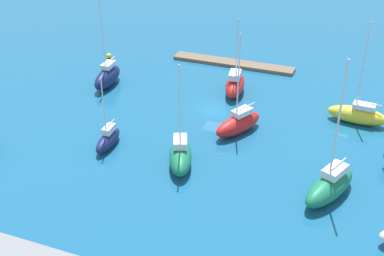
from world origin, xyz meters
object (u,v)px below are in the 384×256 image
Objects in this scene: sailboat_green_outer_mooring at (180,155)px; sailboat_navy_lone_south at (107,76)px; sailboat_red_west_end at (235,84)px; pier_dock at (233,63)px; sailboat_red_far_north at (238,123)px; sailboat_green_far_south at (330,186)px; sailboat_navy_off_beacon at (108,139)px; sailboat_yellow_lone_north at (358,114)px; mooring_buoy_yellow at (109,56)px.

sailboat_green_outer_mooring is 0.88× the size of sailboat_navy_lone_south.
sailboat_red_west_end is (-0.20, -19.55, 0.11)m from sailboat_green_outer_mooring.
sailboat_red_far_north is at bearing 108.66° from pier_dock.
sailboat_green_outer_mooring is at bearing -67.30° from sailboat_green_far_south.
sailboat_yellow_lone_north is (-26.16, -16.24, 0.20)m from sailboat_navy_off_beacon.
sailboat_navy_off_beacon is 16.91m from sailboat_navy_lone_south.
sailboat_red_west_end is (-17.74, -4.23, -0.06)m from sailboat_navy_lone_south.
sailboat_navy_off_beacon is 0.68× the size of sailboat_yellow_lone_north.
sailboat_yellow_lone_north is 16.78m from sailboat_green_far_south.
sailboat_red_far_north is at bearing 149.47° from mooring_buoy_yellow.
sailboat_red_west_end is 23.55m from mooring_buoy_yellow.
sailboat_red_west_end is (-3.28, 9.90, 1.17)m from pier_dock.
sailboat_red_west_end is at bearing 157.72° from sailboat_green_outer_mooring.
sailboat_red_far_north is 15.01m from sailboat_green_far_south.
sailboat_navy_off_beacon is 10.35× the size of mooring_buoy_yellow.
sailboat_navy_lone_south is 36.61m from sailboat_green_far_south.
sailboat_red_west_end is (-9.41, -18.94, 0.42)m from sailboat_navy_off_beacon.
sailboat_navy_off_beacon is 0.70× the size of sailboat_red_far_north.
sailboat_navy_lone_south is at bearing -154.00° from sailboat_navy_off_beacon.
sailboat_red_west_end is at bearing -133.78° from sailboat_red_far_north.
sailboat_yellow_lone_north is 40.48m from mooring_buoy_yellow.
sailboat_navy_lone_south is 0.93× the size of sailboat_green_far_south.
sailboat_green_far_south is at bearing 80.17° from sailboat_red_far_north.
sailboat_navy_lone_south is (14.47, 14.13, 1.23)m from pier_dock.
sailboat_green_outer_mooring is (-3.08, 29.45, 1.06)m from pier_dock.
sailboat_red_far_north is 0.97× the size of sailboat_yellow_lone_north.
sailboat_red_far_north is 22.19m from sailboat_navy_lone_south.
sailboat_green_far_south is (-11.98, 9.05, 0.10)m from sailboat_red_far_north.
mooring_buoy_yellow is (5.19, -9.47, -1.06)m from sailboat_navy_lone_south.
pier_dock is 1.54× the size of sailboat_red_far_north.
mooring_buoy_yellow is at bearing -7.43° from sailboat_yellow_lone_north.
pier_dock is 1.62× the size of sailboat_green_outer_mooring.
sailboat_green_outer_mooring is (-9.21, 0.61, 0.30)m from sailboat_navy_off_beacon.
sailboat_yellow_lone_north is 0.95× the size of sailboat_navy_lone_south.
sailboat_yellow_lone_north is (-16.94, -16.85, -0.11)m from sailboat_green_outer_mooring.
sailboat_green_outer_mooring is 19.55m from sailboat_red_west_end.
mooring_buoy_yellow is at bearing 13.32° from pier_dock.
pier_dock is 1.49× the size of sailboat_yellow_lone_north.
sailboat_navy_off_beacon is at bearing 26.09° from sailboat_navy_lone_south.
sailboat_navy_off_beacon is (6.14, 28.83, 0.75)m from pier_dock.
sailboat_red_west_end is at bearing 150.03° from sailboat_navy_off_beacon.
mooring_buoy_yellow is at bearing -159.17° from sailboat_green_outer_mooring.
pier_dock is 23.67m from sailboat_yellow_lone_north.
sailboat_yellow_lone_north is 1.22× the size of sailboat_red_west_end.
sailboat_red_far_north reaches higher than sailboat_red_west_end.
sailboat_green_outer_mooring is 0.92× the size of sailboat_yellow_lone_north.
pier_dock is 2.21× the size of sailboat_navy_off_beacon.
sailboat_navy_off_beacon is 30.79m from sailboat_yellow_lone_north.
sailboat_navy_lone_south is at bearing 118.72° from mooring_buoy_yellow.
sailboat_yellow_lone_north is at bearing 89.11° from sailboat_navy_lone_south.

